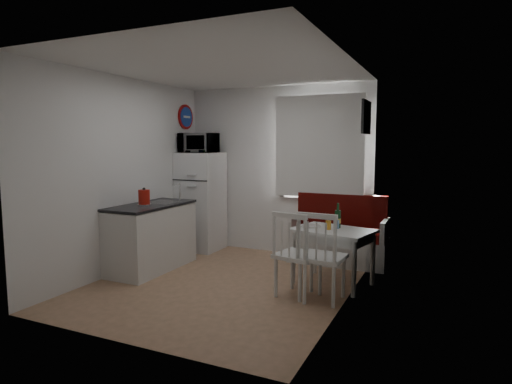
# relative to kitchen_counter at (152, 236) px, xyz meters

# --- Properties ---
(floor) EXTENTS (3.00, 3.50, 0.02)m
(floor) POSITION_rel_kitchen_counter_xyz_m (1.20, -0.16, -0.46)
(floor) COLOR #95714F
(floor) RESTS_ON ground
(ceiling) EXTENTS (3.00, 3.50, 0.02)m
(ceiling) POSITION_rel_kitchen_counter_xyz_m (1.20, -0.16, 2.14)
(ceiling) COLOR white
(ceiling) RESTS_ON wall_back
(wall_back) EXTENTS (3.00, 0.02, 2.60)m
(wall_back) POSITION_rel_kitchen_counter_xyz_m (1.20, 1.59, 0.84)
(wall_back) COLOR white
(wall_back) RESTS_ON floor
(wall_front) EXTENTS (3.00, 0.02, 2.60)m
(wall_front) POSITION_rel_kitchen_counter_xyz_m (1.20, -1.91, 0.84)
(wall_front) COLOR white
(wall_front) RESTS_ON floor
(wall_left) EXTENTS (0.02, 3.50, 2.60)m
(wall_left) POSITION_rel_kitchen_counter_xyz_m (-0.30, -0.16, 0.84)
(wall_left) COLOR white
(wall_left) RESTS_ON floor
(wall_right) EXTENTS (0.02, 3.50, 2.60)m
(wall_right) POSITION_rel_kitchen_counter_xyz_m (2.70, -0.16, 0.84)
(wall_right) COLOR white
(wall_right) RESTS_ON floor
(window) EXTENTS (1.22, 0.06, 1.47)m
(window) POSITION_rel_kitchen_counter_xyz_m (1.90, 1.56, 1.17)
(window) COLOR silver
(window) RESTS_ON wall_back
(curtain) EXTENTS (1.35, 0.02, 1.50)m
(curtain) POSITION_rel_kitchen_counter_xyz_m (1.90, 1.49, 1.22)
(curtain) COLOR white
(curtain) RESTS_ON wall_back
(kitchen_counter) EXTENTS (0.62, 1.32, 1.16)m
(kitchen_counter) POSITION_rel_kitchen_counter_xyz_m (0.00, 0.00, 0.00)
(kitchen_counter) COLOR silver
(kitchen_counter) RESTS_ON floor
(wall_sign) EXTENTS (0.03, 0.40, 0.40)m
(wall_sign) POSITION_rel_kitchen_counter_xyz_m (-0.27, 1.29, 1.69)
(wall_sign) COLOR #193A99
(wall_sign) RESTS_ON wall_left
(picture_frame) EXTENTS (0.04, 0.52, 0.42)m
(picture_frame) POSITION_rel_kitchen_counter_xyz_m (2.67, 0.94, 1.59)
(picture_frame) COLOR black
(picture_frame) RESTS_ON wall_right
(bench) EXTENTS (1.38, 0.53, 0.98)m
(bench) POSITION_rel_kitchen_counter_xyz_m (2.26, 1.36, -0.13)
(bench) COLOR silver
(bench) RESTS_ON floor
(dining_table) EXTENTS (1.04, 0.83, 0.69)m
(dining_table) POSITION_rel_kitchen_counter_xyz_m (2.42, 0.39, 0.15)
(dining_table) COLOR silver
(dining_table) RESTS_ON floor
(chair_left) EXTENTS (0.54, 0.52, 0.52)m
(chair_left) POSITION_rel_kitchen_counter_xyz_m (2.17, -0.28, 0.15)
(chair_left) COLOR silver
(chair_left) RESTS_ON floor
(chair_right) EXTENTS (0.49, 0.47, 0.53)m
(chair_right) POSITION_rel_kitchen_counter_xyz_m (2.45, -0.28, 0.16)
(chair_right) COLOR silver
(chair_right) RESTS_ON floor
(fridge) EXTENTS (0.63, 0.63, 1.57)m
(fridge) POSITION_rel_kitchen_counter_xyz_m (0.02, 1.24, 0.33)
(fridge) COLOR white
(fridge) RESTS_ON floor
(microwave) EXTENTS (0.56, 0.38, 0.31)m
(microwave) POSITION_rel_kitchen_counter_xyz_m (0.02, 1.19, 1.27)
(microwave) COLOR white
(microwave) RESTS_ON fridge
(kettle) EXTENTS (0.18, 0.18, 0.24)m
(kettle) POSITION_rel_kitchen_counter_xyz_m (0.05, -0.20, 0.56)
(kettle) COLOR #B6180E
(kettle) RESTS_ON kitchen_counter
(wine_bottle) EXTENTS (0.08, 0.08, 0.31)m
(wine_bottle) POSITION_rel_kitchen_counter_xyz_m (2.45, 0.49, 0.38)
(wine_bottle) COLOR #14401D
(wine_bottle) RESTS_ON dining_table
(drinking_glass_orange) EXTENTS (0.07, 0.07, 0.11)m
(drinking_glass_orange) POSITION_rel_kitchen_counter_xyz_m (2.37, 0.34, 0.28)
(drinking_glass_orange) COLOR #FFA92A
(drinking_glass_orange) RESTS_ON dining_table
(drinking_glass_blue) EXTENTS (0.06, 0.06, 0.11)m
(drinking_glass_blue) POSITION_rel_kitchen_counter_xyz_m (2.45, 0.44, 0.28)
(drinking_glass_blue) COLOR #739CC4
(drinking_glass_blue) RESTS_ON dining_table
(plate) EXTENTS (0.26, 0.26, 0.02)m
(plate) POSITION_rel_kitchen_counter_xyz_m (2.12, 0.41, 0.24)
(plate) COLOR white
(plate) RESTS_ON dining_table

